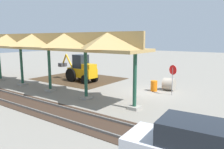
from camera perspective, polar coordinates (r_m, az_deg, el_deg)
The scene contains 9 objects.
ground_plane at distance 18.60m, azimuth 10.05°, elevation -4.63°, with size 120.00×120.00×0.00m, color gray.
dirt_work_zone at distance 24.73m, azimuth -8.64°, elevation -1.09°, with size 8.96×7.00×0.01m, color #42301E.
platform_canopy at distance 20.68m, azimuth -19.90°, elevation 8.06°, with size 21.92×3.20×4.90m.
rail_tracks at distance 12.27m, azimuth -6.66°, elevation -11.84°, with size 60.00×2.58×0.15m.
stop_sign at distance 17.81m, azimuth 15.57°, elevation 0.24°, with size 0.70×0.35×2.40m.
backhoe at distance 22.91m, azimuth -8.05°, elevation 1.30°, with size 5.16×1.86×2.82m.
dirt_mound at distance 26.45m, azimuth -9.42°, elevation -0.44°, with size 5.86×5.86×1.88m, color #42301E.
concrete_pipe at distance 19.61m, azimuth 14.65°, elevation -2.46°, with size 0.97×1.10×1.07m.
traffic_barrel at distance 19.03m, azimuth 10.91°, elevation -2.94°, with size 0.56×0.56×0.90m, color orange.
Camera 1 is at (-7.78, 16.29, 4.46)m, focal length 35.00 mm.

